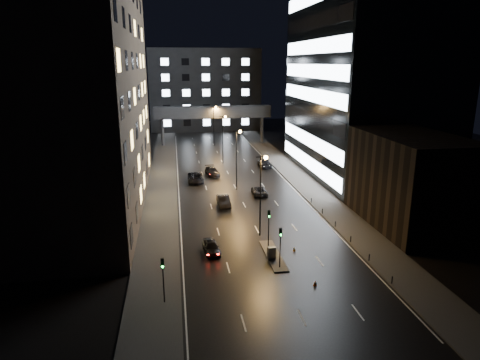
{
  "coord_description": "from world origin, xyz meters",
  "views": [
    {
      "loc": [
        -10.01,
        -40.51,
        20.79
      ],
      "look_at": [
        -0.69,
        19.74,
        4.0
      ],
      "focal_mm": 32.0,
      "sensor_mm": 36.0,
      "label": 1
    }
  ],
  "objects_px": {
    "utility_cabinet": "(272,253)",
    "car_away_b": "(224,201)",
    "car_toward_b": "(265,163)",
    "car_toward_a": "(259,191)",
    "car_away_d": "(212,171)",
    "car_away_c": "(196,178)",
    "car_away_a": "(211,247)"
  },
  "relations": [
    {
      "from": "utility_cabinet",
      "to": "car_away_b",
      "type": "bearing_deg",
      "value": 91.07
    },
    {
      "from": "car_toward_b",
      "to": "utility_cabinet",
      "type": "distance_m",
      "value": 42.92
    },
    {
      "from": "car_toward_a",
      "to": "car_toward_b",
      "type": "distance_m",
      "value": 19.19
    },
    {
      "from": "car_away_b",
      "to": "car_away_d",
      "type": "relative_size",
      "value": 0.91
    },
    {
      "from": "car_away_c",
      "to": "utility_cabinet",
      "type": "height_order",
      "value": "car_away_c"
    },
    {
      "from": "car_away_c",
      "to": "car_toward_a",
      "type": "distance_m",
      "value": 13.47
    },
    {
      "from": "car_away_b",
      "to": "utility_cabinet",
      "type": "relative_size",
      "value": 3.59
    },
    {
      "from": "car_away_c",
      "to": "car_toward_b",
      "type": "distance_m",
      "value": 17.38
    },
    {
      "from": "car_away_d",
      "to": "car_toward_a",
      "type": "xyz_separation_m",
      "value": [
        6.43,
        -13.64,
        -0.1
      ]
    },
    {
      "from": "car_away_b",
      "to": "car_toward_a",
      "type": "height_order",
      "value": "car_away_b"
    },
    {
      "from": "car_away_b",
      "to": "car_toward_a",
      "type": "distance_m",
      "value": 8.0
    },
    {
      "from": "car_toward_a",
      "to": "car_toward_b",
      "type": "bearing_deg",
      "value": -102.94
    },
    {
      "from": "car_away_a",
      "to": "car_away_b",
      "type": "relative_size",
      "value": 0.86
    },
    {
      "from": "car_toward_a",
      "to": "car_away_b",
      "type": "bearing_deg",
      "value": 38.53
    },
    {
      "from": "car_away_c",
      "to": "car_away_d",
      "type": "xyz_separation_m",
      "value": [
        3.39,
        4.42,
        -0.05
      ]
    },
    {
      "from": "car_away_d",
      "to": "utility_cabinet",
      "type": "height_order",
      "value": "car_away_d"
    },
    {
      "from": "car_away_a",
      "to": "car_away_b",
      "type": "xyz_separation_m",
      "value": [
        3.26,
        15.89,
        0.09
      ]
    },
    {
      "from": "car_away_d",
      "to": "car_away_c",
      "type": "bearing_deg",
      "value": -134.69
    },
    {
      "from": "car_away_a",
      "to": "car_away_c",
      "type": "height_order",
      "value": "car_away_c"
    },
    {
      "from": "car_away_c",
      "to": "car_away_d",
      "type": "height_order",
      "value": "car_away_c"
    },
    {
      "from": "car_away_b",
      "to": "car_toward_b",
      "type": "height_order",
      "value": "car_toward_b"
    },
    {
      "from": "car_away_c",
      "to": "car_toward_b",
      "type": "bearing_deg",
      "value": 32.45
    },
    {
      "from": "car_toward_b",
      "to": "car_away_b",
      "type": "bearing_deg",
      "value": 65.16
    },
    {
      "from": "utility_cabinet",
      "to": "car_away_d",
      "type": "bearing_deg",
      "value": 86.58
    },
    {
      "from": "car_away_c",
      "to": "car_away_b",
      "type": "bearing_deg",
      "value": -76.37
    },
    {
      "from": "car_away_d",
      "to": "car_toward_a",
      "type": "distance_m",
      "value": 15.08
    },
    {
      "from": "car_away_c",
      "to": "car_toward_a",
      "type": "relative_size",
      "value": 1.22
    },
    {
      "from": "car_away_c",
      "to": "car_toward_a",
      "type": "xyz_separation_m",
      "value": [
        9.82,
        -9.22,
        -0.15
      ]
    },
    {
      "from": "car_away_a",
      "to": "car_away_d",
      "type": "bearing_deg",
      "value": 79.02
    },
    {
      "from": "utility_cabinet",
      "to": "car_away_c",
      "type": "bearing_deg",
      "value": 93.01
    },
    {
      "from": "car_away_a",
      "to": "car_away_b",
      "type": "height_order",
      "value": "car_away_b"
    },
    {
      "from": "car_toward_a",
      "to": "car_away_d",
      "type": "bearing_deg",
      "value": -63.1
    }
  ]
}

